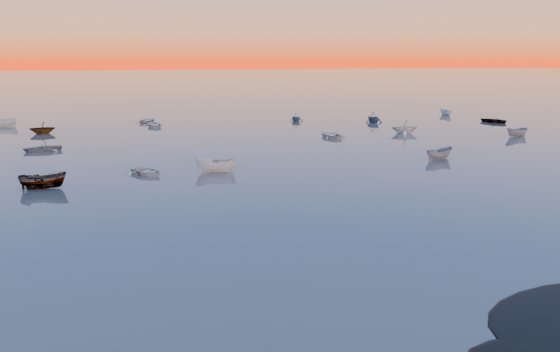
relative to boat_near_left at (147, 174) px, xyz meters
name	(u,v)px	position (x,y,z in m)	size (l,w,h in m)	color
ground	(202,110)	(10.11, 61.91, 0.00)	(600.00, 600.00, 0.00)	#605750
moored_fleet	(230,146)	(10.11, 14.91, 0.00)	(124.00, 58.00, 1.20)	silver
boat_near_left	(147,174)	(0.00, 0.00, 0.00)	(3.85, 1.61, 0.96)	silver
boat_near_center	(439,159)	(31.89, 1.14, 0.00)	(3.72, 1.57, 1.29)	slate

